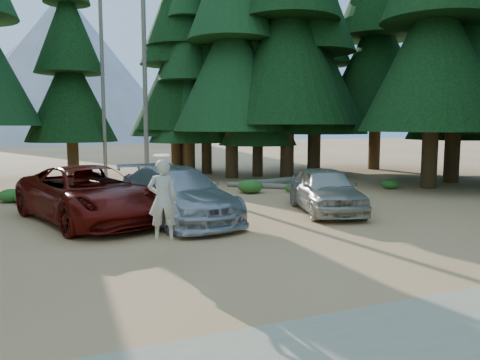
{
  "coord_description": "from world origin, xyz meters",
  "views": [
    {
      "loc": [
        -4.21,
        -10.76,
        2.95
      ],
      "look_at": [
        1.42,
        2.81,
        1.25
      ],
      "focal_mm": 35.0,
      "sensor_mm": 36.0,
      "label": 1
    }
  ],
  "objects_px": {
    "log_right": "(279,181)",
    "silver_minivan_center": "(177,194)",
    "silver_minivan_right": "(325,190)",
    "log_mid": "(258,185)",
    "frisbee_player": "(163,199)",
    "log_left": "(84,195)",
    "red_pickup": "(89,194)"
  },
  "relations": [
    {
      "from": "red_pickup",
      "to": "log_mid",
      "type": "distance_m",
      "value": 9.66
    },
    {
      "from": "red_pickup",
      "to": "log_mid",
      "type": "bearing_deg",
      "value": 14.29
    },
    {
      "from": "log_left",
      "to": "log_right",
      "type": "xyz_separation_m",
      "value": [
        9.54,
        0.96,
        0.03
      ]
    },
    {
      "from": "red_pickup",
      "to": "log_left",
      "type": "xyz_separation_m",
      "value": [
        0.2,
        5.06,
        -0.73
      ]
    },
    {
      "from": "frisbee_player",
      "to": "log_left",
      "type": "height_order",
      "value": "frisbee_player"
    },
    {
      "from": "silver_minivan_center",
      "to": "silver_minivan_right",
      "type": "distance_m",
      "value": 5.12
    },
    {
      "from": "silver_minivan_center",
      "to": "log_right",
      "type": "height_order",
      "value": "silver_minivan_center"
    },
    {
      "from": "frisbee_player",
      "to": "log_left",
      "type": "xyz_separation_m",
      "value": [
        -0.98,
        9.98,
        -1.22
      ]
    },
    {
      "from": "frisbee_player",
      "to": "log_right",
      "type": "height_order",
      "value": "frisbee_player"
    },
    {
      "from": "red_pickup",
      "to": "silver_minivan_center",
      "type": "relative_size",
      "value": 1.08
    },
    {
      "from": "silver_minivan_right",
      "to": "log_right",
      "type": "bearing_deg",
      "value": 90.35
    },
    {
      "from": "silver_minivan_center",
      "to": "red_pickup",
      "type": "bearing_deg",
      "value": 151.42
    },
    {
      "from": "log_left",
      "to": "red_pickup",
      "type": "bearing_deg",
      "value": -103.02
    },
    {
      "from": "red_pickup",
      "to": "silver_minivan_right",
      "type": "distance_m",
      "value": 7.78
    },
    {
      "from": "red_pickup",
      "to": "log_right",
      "type": "bearing_deg",
      "value": 13.74
    },
    {
      "from": "silver_minivan_right",
      "to": "frisbee_player",
      "type": "bearing_deg",
      "value": -135.6
    },
    {
      "from": "log_left",
      "to": "silver_minivan_center",
      "type": "bearing_deg",
      "value": -79.03
    },
    {
      "from": "silver_minivan_right",
      "to": "log_mid",
      "type": "relative_size",
      "value": 1.49
    },
    {
      "from": "log_left",
      "to": "log_right",
      "type": "bearing_deg",
      "value": -5.06
    },
    {
      "from": "frisbee_player",
      "to": "log_left",
      "type": "distance_m",
      "value": 10.1
    },
    {
      "from": "log_left",
      "to": "log_right",
      "type": "height_order",
      "value": "log_right"
    },
    {
      "from": "silver_minivan_right",
      "to": "log_left",
      "type": "height_order",
      "value": "silver_minivan_right"
    },
    {
      "from": "silver_minivan_center",
      "to": "log_mid",
      "type": "bearing_deg",
      "value": 37.31
    },
    {
      "from": "frisbee_player",
      "to": "silver_minivan_right",
      "type": "bearing_deg",
      "value": -137.29
    },
    {
      "from": "frisbee_player",
      "to": "log_mid",
      "type": "relative_size",
      "value": 0.61
    },
    {
      "from": "silver_minivan_right",
      "to": "frisbee_player",
      "type": "height_order",
      "value": "frisbee_player"
    },
    {
      "from": "silver_minivan_center",
      "to": "log_right",
      "type": "distance_m",
      "value": 9.96
    },
    {
      "from": "red_pickup",
      "to": "log_left",
      "type": "distance_m",
      "value": 5.11
    },
    {
      "from": "log_right",
      "to": "silver_minivan_center",
      "type": "bearing_deg",
      "value": -151.57
    },
    {
      "from": "red_pickup",
      "to": "silver_minivan_center",
      "type": "distance_m",
      "value": 2.71
    },
    {
      "from": "silver_minivan_center",
      "to": "log_right",
      "type": "relative_size",
      "value": 1.11
    },
    {
      "from": "red_pickup",
      "to": "frisbee_player",
      "type": "bearing_deg",
      "value": -94.52
    }
  ]
}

